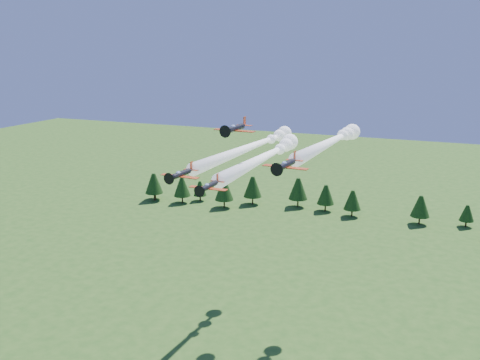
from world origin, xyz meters
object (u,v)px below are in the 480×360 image
at_px(plane_lead, 267,155).
at_px(plane_right, 333,141).
at_px(plane_slot, 235,128).
at_px(plane_left, 254,145).

xyz_separation_m(plane_lead, plane_right, (11.20, 9.67, 2.21)).
xyz_separation_m(plane_right, plane_slot, (-14.07, -19.66, 4.56)).
height_order(plane_right, plane_slot, plane_slot).
height_order(plane_lead, plane_right, plane_right).
distance_m(plane_left, plane_right, 19.73).
xyz_separation_m(plane_left, plane_slot, (5.11, -23.16, 7.53)).
distance_m(plane_lead, plane_right, 14.96).
bearing_deg(plane_lead, plane_slot, -105.28).
bearing_deg(plane_left, plane_right, -6.72).
bearing_deg(plane_slot, plane_left, 105.66).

